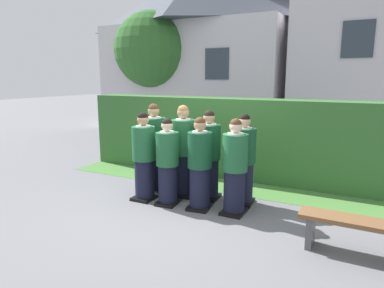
{
  "coord_description": "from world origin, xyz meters",
  "views": [
    {
      "loc": [
        2.67,
        -4.99,
        2.2
      ],
      "look_at": [
        0.0,
        0.26,
        1.05
      ],
      "focal_mm": 32.02,
      "sensor_mm": 36.0,
      "label": 1
    }
  ],
  "objects_px": {
    "student_front_row_0": "(144,159)",
    "wooden_bench": "(358,229)",
    "student_front_row_1": "(168,164)",
    "student_front_row_3": "(235,169)",
    "student_rear_row_0": "(155,150)",
    "student_rear_row_2": "(209,157)",
    "student_rear_row_3": "(243,162)",
    "student_front_row_2": "(200,166)",
    "student_rear_row_1": "(183,153)"
  },
  "relations": [
    {
      "from": "wooden_bench",
      "to": "student_rear_row_0",
      "type": "bearing_deg",
      "value": 164.74
    },
    {
      "from": "student_front_row_3",
      "to": "wooden_bench",
      "type": "height_order",
      "value": "student_front_row_3"
    },
    {
      "from": "student_front_row_1",
      "to": "student_front_row_3",
      "type": "height_order",
      "value": "student_front_row_3"
    },
    {
      "from": "student_front_row_1",
      "to": "student_front_row_2",
      "type": "relative_size",
      "value": 0.97
    },
    {
      "from": "student_rear_row_0",
      "to": "student_rear_row_2",
      "type": "xyz_separation_m",
      "value": [
        1.12,
        0.06,
        -0.04
      ]
    },
    {
      "from": "student_front_row_2",
      "to": "student_rear_row_1",
      "type": "relative_size",
      "value": 0.92
    },
    {
      "from": "student_front_row_2",
      "to": "wooden_bench",
      "type": "bearing_deg",
      "value": -12.61
    },
    {
      "from": "student_front_row_0",
      "to": "student_rear_row_3",
      "type": "distance_m",
      "value": 1.78
    },
    {
      "from": "student_front_row_3",
      "to": "student_rear_row_1",
      "type": "bearing_deg",
      "value": 160.4
    },
    {
      "from": "wooden_bench",
      "to": "student_front_row_1",
      "type": "bearing_deg",
      "value": 170.84
    },
    {
      "from": "student_front_row_3",
      "to": "student_rear_row_3",
      "type": "bearing_deg",
      "value": 92.29
    },
    {
      "from": "student_rear_row_2",
      "to": "student_front_row_1",
      "type": "bearing_deg",
      "value": -133.3
    },
    {
      "from": "student_front_row_3",
      "to": "wooden_bench",
      "type": "bearing_deg",
      "value": -18.25
    },
    {
      "from": "student_front_row_1",
      "to": "student_rear_row_1",
      "type": "height_order",
      "value": "student_rear_row_1"
    },
    {
      "from": "student_rear_row_1",
      "to": "wooden_bench",
      "type": "bearing_deg",
      "value": -18.77
    },
    {
      "from": "student_front_row_1",
      "to": "wooden_bench",
      "type": "height_order",
      "value": "student_front_row_1"
    },
    {
      "from": "student_front_row_2",
      "to": "student_front_row_3",
      "type": "xyz_separation_m",
      "value": [
        0.59,
        0.06,
        0.0
      ]
    },
    {
      "from": "student_rear_row_3",
      "to": "student_front_row_3",
      "type": "bearing_deg",
      "value": -87.71
    },
    {
      "from": "student_rear_row_3",
      "to": "student_front_row_2",
      "type": "bearing_deg",
      "value": -135.95
    },
    {
      "from": "student_front_row_0",
      "to": "student_front_row_1",
      "type": "relative_size",
      "value": 1.05
    },
    {
      "from": "student_front_row_1",
      "to": "wooden_bench",
      "type": "xyz_separation_m",
      "value": [
        3.03,
        -0.49,
        -0.37
      ]
    },
    {
      "from": "student_rear_row_0",
      "to": "student_rear_row_3",
      "type": "relative_size",
      "value": 1.07
    },
    {
      "from": "student_front_row_2",
      "to": "student_front_row_3",
      "type": "distance_m",
      "value": 0.6
    },
    {
      "from": "student_front_row_3",
      "to": "student_rear_row_2",
      "type": "bearing_deg",
      "value": 146.0
    },
    {
      "from": "student_front_row_1",
      "to": "wooden_bench",
      "type": "distance_m",
      "value": 3.09
    },
    {
      "from": "student_front_row_3",
      "to": "student_rear_row_3",
      "type": "height_order",
      "value": "student_rear_row_3"
    },
    {
      "from": "student_front_row_1",
      "to": "student_front_row_2",
      "type": "xyz_separation_m",
      "value": [
        0.59,
        0.06,
        0.02
      ]
    },
    {
      "from": "student_rear_row_3",
      "to": "wooden_bench",
      "type": "height_order",
      "value": "student_rear_row_3"
    },
    {
      "from": "student_front_row_0",
      "to": "student_front_row_1",
      "type": "height_order",
      "value": "student_front_row_0"
    },
    {
      "from": "student_front_row_0",
      "to": "wooden_bench",
      "type": "bearing_deg",
      "value": -8.18
    },
    {
      "from": "student_rear_row_0",
      "to": "wooden_bench",
      "type": "xyz_separation_m",
      "value": [
        3.62,
        -0.99,
        -0.47
      ]
    },
    {
      "from": "student_rear_row_0",
      "to": "wooden_bench",
      "type": "height_order",
      "value": "student_rear_row_0"
    },
    {
      "from": "student_front_row_1",
      "to": "student_rear_row_0",
      "type": "distance_m",
      "value": 0.78
    },
    {
      "from": "student_front_row_3",
      "to": "student_rear_row_3",
      "type": "relative_size",
      "value": 0.98
    },
    {
      "from": "student_rear_row_1",
      "to": "student_rear_row_3",
      "type": "distance_m",
      "value": 1.15
    },
    {
      "from": "student_front_row_1",
      "to": "student_rear_row_3",
      "type": "distance_m",
      "value": 1.32
    },
    {
      "from": "student_rear_row_2",
      "to": "student_rear_row_3",
      "type": "distance_m",
      "value": 0.64
    },
    {
      "from": "student_front_row_3",
      "to": "student_rear_row_2",
      "type": "distance_m",
      "value": 0.8
    },
    {
      "from": "student_front_row_2",
      "to": "wooden_bench",
      "type": "distance_m",
      "value": 2.52
    },
    {
      "from": "student_rear_row_2",
      "to": "wooden_bench",
      "type": "height_order",
      "value": "student_rear_row_2"
    },
    {
      "from": "student_front_row_2",
      "to": "student_rear_row_3",
      "type": "distance_m",
      "value": 0.8
    },
    {
      "from": "student_rear_row_3",
      "to": "wooden_bench",
      "type": "bearing_deg",
      "value": -30.65
    },
    {
      "from": "student_rear_row_1",
      "to": "wooden_bench",
      "type": "height_order",
      "value": "student_rear_row_1"
    },
    {
      "from": "student_front_row_0",
      "to": "student_front_row_2",
      "type": "height_order",
      "value": "student_front_row_0"
    },
    {
      "from": "student_front_row_0",
      "to": "student_rear_row_1",
      "type": "relative_size",
      "value": 0.94
    },
    {
      "from": "student_front_row_1",
      "to": "wooden_bench",
      "type": "relative_size",
      "value": 1.08
    },
    {
      "from": "student_rear_row_2",
      "to": "student_rear_row_1",
      "type": "bearing_deg",
      "value": -176.47
    },
    {
      "from": "student_rear_row_0",
      "to": "student_rear_row_3",
      "type": "bearing_deg",
      "value": 3.71
    },
    {
      "from": "student_front_row_2",
      "to": "student_front_row_1",
      "type": "bearing_deg",
      "value": -174.58
    },
    {
      "from": "student_front_row_0",
      "to": "student_rear_row_1",
      "type": "xyz_separation_m",
      "value": [
        0.53,
        0.51,
        0.05
      ]
    }
  ]
}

